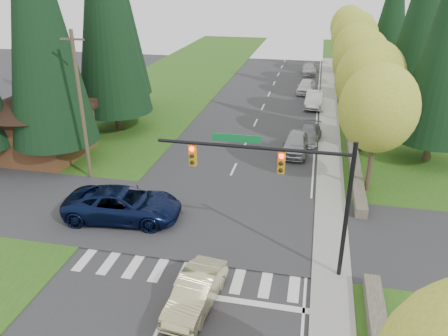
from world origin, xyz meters
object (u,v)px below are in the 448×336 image
(suv_navy, at_px, (123,204))
(parked_car_c, at_px, (314,99))
(parked_car_a, at_px, (296,143))
(parked_car_b, at_px, (308,136))
(sedan_champagne, at_px, (196,292))
(parked_car_e, at_px, (309,69))
(parked_car_d, at_px, (306,86))

(suv_navy, distance_m, parked_car_c, 27.80)
(parked_car_a, relative_size, parked_car_b, 1.02)
(sedan_champagne, relative_size, parked_car_e, 0.93)
(parked_car_b, xyz_separation_m, parked_car_e, (-0.89, 27.67, -0.00))
(parked_car_c, bearing_deg, parked_car_b, -87.92)
(suv_navy, relative_size, parked_car_e, 1.42)
(sedan_champagne, bearing_deg, parked_car_e, 92.85)
(sedan_champagne, distance_m, parked_car_c, 32.27)
(parked_car_c, bearing_deg, parked_car_a, -91.48)
(parked_car_b, xyz_separation_m, parked_car_d, (-0.89, 16.95, 0.10))
(parked_car_a, distance_m, parked_car_b, 2.52)
(sedan_champagne, bearing_deg, parked_car_d, 91.83)
(parked_car_a, height_order, parked_car_b, parked_car_a)
(suv_navy, relative_size, parked_car_a, 1.39)
(parked_car_b, bearing_deg, parked_car_d, 98.55)
(parked_car_b, height_order, parked_car_c, parked_car_c)
(parked_car_c, relative_size, parked_car_d, 1.08)
(parked_car_d, bearing_deg, parked_car_c, -74.03)
(parked_car_b, relative_size, parked_car_e, 1.00)
(parked_car_b, xyz_separation_m, parked_car_c, (0.21, 11.18, 0.13))
(sedan_champagne, relative_size, parked_car_a, 0.91)
(parked_car_c, distance_m, parked_car_e, 16.53)
(parked_car_a, distance_m, parked_car_c, 13.57)
(parked_car_e, bearing_deg, parked_car_a, -92.14)
(sedan_champagne, height_order, parked_car_e, sedan_champagne)
(parked_car_a, bearing_deg, parked_car_c, 88.61)
(suv_navy, bearing_deg, parked_car_d, -21.63)
(suv_navy, height_order, parked_car_d, suv_navy)
(parked_car_b, bearing_deg, suv_navy, -118.68)
(sedan_champagne, height_order, parked_car_c, parked_car_c)
(sedan_champagne, distance_m, suv_navy, 8.61)
(suv_navy, xyz_separation_m, parked_car_c, (10.21, 25.86, -0.12))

